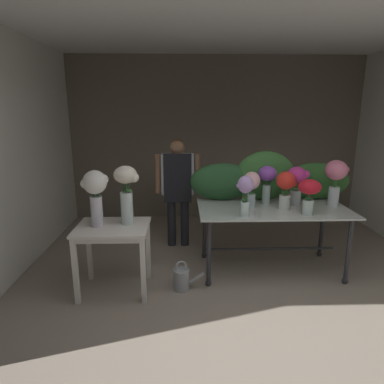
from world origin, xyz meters
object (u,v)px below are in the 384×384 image
Objects in this scene: vase_blush_carnations at (251,185)px; vase_white_roses_tall at (95,191)px; side_table_white at (113,235)px; florist at (178,182)px; vase_crimson_ranunculus at (309,192)px; vase_lilac_freesia at (245,191)px; vase_magenta_dahlias at (296,181)px; display_table_glass at (272,217)px; vase_scarlet_hydrangea at (286,187)px; vase_violet_tulips at (267,179)px; vase_rosy_stock at (336,177)px; vase_cream_lisianthus_tall at (127,190)px; watering_can at (182,279)px.

vase_white_roses_tall reaches higher than vase_blush_carnations.
vase_blush_carnations is at bearing 15.58° from side_table_white.
side_table_white is 1.45m from florist.
vase_lilac_freesia reaches higher than vase_crimson_ranunculus.
vase_lilac_freesia is 0.83m from vase_magenta_dahlias.
display_table_glass is 3.96× the size of vase_scarlet_hydrangea.
florist is at bearing 149.42° from vase_violet_tulips.
vase_scarlet_hydrangea is at bearing -57.56° from vase_violet_tulips.
vase_magenta_dahlias is (0.35, -0.04, -0.02)m from vase_violet_tulips.
vase_magenta_dahlias reaches higher than vase_lilac_freesia.
vase_rosy_stock is at bearing 10.84° from vase_scarlet_hydrangea.
vase_white_roses_tall reaches higher than vase_violet_tulips.
display_table_glass is at bearing 39.10° from vase_lilac_freesia.
vase_lilac_freesia is at bearing -140.90° from display_table_glass.
florist is (0.68, 1.24, 0.30)m from side_table_white.
florist is at bearing 137.48° from vase_blush_carnations.
vase_magenta_dahlias is at bearing 169.57° from vase_rosy_stock.
vase_blush_carnations is (-0.58, 0.30, 0.01)m from vase_crimson_ranunculus.
vase_cream_lisianthus_tall is at bearing 20.61° from side_table_white.
vase_cream_lisianthus_tall is at bearing -161.93° from vase_violet_tulips.
vase_lilac_freesia is 0.71× the size of vase_cream_lisianthus_tall.
vase_cream_lisianthus_tall is at bearing -166.09° from vase_magenta_dahlias.
florist is at bearing 144.55° from vase_scarlet_hydrangea.
vase_blush_carnations is at bearing 152.30° from vase_crimson_ranunculus.
display_table_glass is 3.18× the size of vase_rosy_stock.
florist is at bearing 92.29° from watering_can.
vase_crimson_ranunculus is 1.70m from watering_can.
vase_scarlet_hydrangea is 0.71× the size of vase_cream_lisianthus_tall.
vase_scarlet_hydrangea is 0.28m from vase_magenta_dahlias.
vase_scarlet_hydrangea is at bearing -36.67° from display_table_glass.
florist reaches higher than vase_scarlet_hydrangea.
vase_blush_carnations reaches higher than watering_can.
vase_crimson_ranunculus is 0.58m from vase_violet_tulips.
watering_can is at bearing -151.60° from vase_blush_carnations.
side_table_white is 1.69× the size of vase_lilac_freesia.
florist is 1.51m from vase_white_roses_tall.
vase_magenta_dahlias reaches higher than vase_crimson_ranunculus.
vase_blush_carnations is 0.39m from vase_scarlet_hydrangea.
florist is 3.43× the size of vase_lilac_freesia.
vase_violet_tulips is 1.71m from vase_cream_lisianthus_tall.
vase_cream_lisianthus_tall is at bearing -113.91° from florist.
vase_white_roses_tall is (-0.15, -0.00, 0.48)m from side_table_white.
vase_magenta_dahlias is (2.13, 0.55, 0.45)m from side_table_white.
vase_rosy_stock is (0.75, 0.04, 0.48)m from display_table_glass.
vase_crimson_ranunculus is 1.14× the size of watering_can.
watering_can is at bearing -170.22° from vase_lilac_freesia.
vase_crimson_ranunculus is 0.65m from vase_blush_carnations.
display_table_glass is 1.15× the size of florist.
vase_lilac_freesia is 1.58m from vase_white_roses_tall.
display_table_glass is 0.53m from vase_magenta_dahlias.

